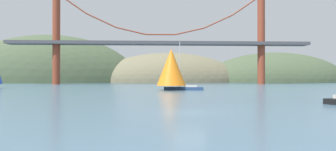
{
  "coord_description": "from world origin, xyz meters",
  "views": [
    {
      "loc": [
        -2.87,
        -24.55,
        2.79
      ],
      "look_at": [
        0.0,
        34.87,
        3.06
      ],
      "focal_mm": 33.68,
      "sensor_mm": 36.0,
      "label": 1
    }
  ],
  "objects": [
    {
      "name": "ground_plane",
      "position": [
        0.0,
        0.0,
        0.0
      ],
      "size": [
        360.0,
        360.0,
        0.0
      ],
      "primitive_type": "plane",
      "color": "#426075"
    },
    {
      "name": "headland_right",
      "position": [
        60.0,
        135.0,
        0.0
      ],
      "size": [
        73.71,
        44.0,
        30.68
      ],
      "primitive_type": "ellipsoid",
      "color": "#425138",
      "rests_on": "ground_plane"
    },
    {
      "name": "headland_center",
      "position": [
        5.0,
        135.0,
        0.0
      ],
      "size": [
        74.29,
        44.0,
        29.97
      ],
      "primitive_type": "ellipsoid",
      "color": "#6B664C",
      "rests_on": "ground_plane"
    },
    {
      "name": "headland_left",
      "position": [
        -55.0,
        135.0,
        0.0
      ],
      "size": [
        89.6,
        44.0,
        47.56
      ],
      "primitive_type": "ellipsoid",
      "color": "#425138",
      "rests_on": "ground_plane"
    },
    {
      "name": "suspension_bridge",
      "position": [
        -0.0,
        95.0,
        16.36
      ],
      "size": [
        113.95,
        6.0,
        34.58
      ],
      "color": "brown",
      "rests_on": "ground_plane"
    },
    {
      "name": "sailboat_orange_sail",
      "position": [
        1.14,
        41.96,
        4.69
      ],
      "size": [
        10.31,
        6.93,
        10.32
      ],
      "color": "navy",
      "rests_on": "ground_plane"
    }
  ]
}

